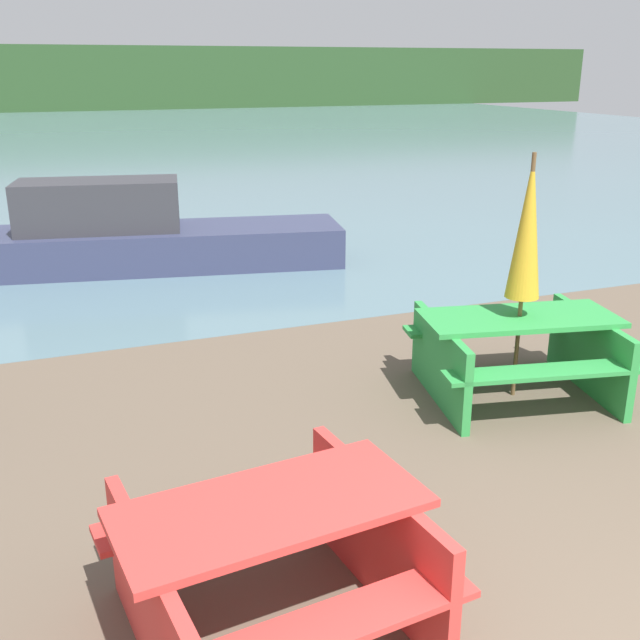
{
  "coord_description": "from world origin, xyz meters",
  "views": [
    {
      "loc": [
        -2.49,
        -1.33,
        2.76
      ],
      "look_at": [
        -0.47,
        3.89,
        0.85
      ],
      "focal_mm": 42.0,
      "sensor_mm": 36.0,
      "label": 1
    }
  ],
  "objects_px": {
    "picnic_table_red": "(272,556)",
    "boat": "(148,236)",
    "picnic_table_green": "(517,347)",
    "umbrella_gold": "(528,228)"
  },
  "relations": [
    {
      "from": "picnic_table_red",
      "to": "umbrella_gold",
      "type": "xyz_separation_m",
      "value": [
        2.86,
        2.01,
        1.05
      ]
    },
    {
      "from": "picnic_table_red",
      "to": "boat",
      "type": "height_order",
      "value": "boat"
    },
    {
      "from": "picnic_table_green",
      "to": "boat",
      "type": "distance_m",
      "value": 6.08
    },
    {
      "from": "picnic_table_red",
      "to": "boat",
      "type": "distance_m",
      "value": 7.67
    },
    {
      "from": "picnic_table_red",
      "to": "umbrella_gold",
      "type": "height_order",
      "value": "umbrella_gold"
    },
    {
      "from": "umbrella_gold",
      "to": "boat",
      "type": "xyz_separation_m",
      "value": [
        -2.28,
        5.64,
        -1.04
      ]
    },
    {
      "from": "umbrella_gold",
      "to": "boat",
      "type": "distance_m",
      "value": 6.17
    },
    {
      "from": "picnic_table_green",
      "to": "boat",
      "type": "height_order",
      "value": "boat"
    },
    {
      "from": "picnic_table_red",
      "to": "boat",
      "type": "relative_size",
      "value": 0.32
    },
    {
      "from": "picnic_table_red",
      "to": "picnic_table_green",
      "type": "relative_size",
      "value": 0.87
    }
  ]
}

